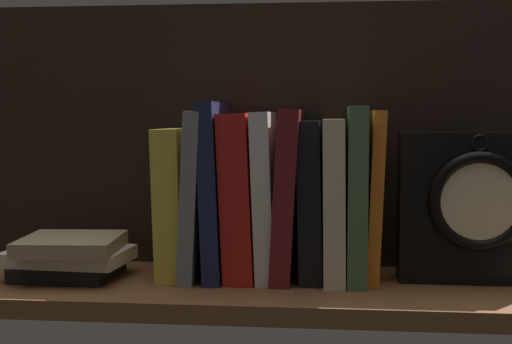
# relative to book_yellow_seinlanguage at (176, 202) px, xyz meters

# --- Properties ---
(ground_plane) EXTENTS (0.91, 0.27, 0.03)m
(ground_plane) POSITION_rel_book_yellow_seinlanguage_xyz_m (0.14, -0.04, -0.12)
(ground_plane) COLOR brown
(back_panel) EXTENTS (0.91, 0.01, 0.40)m
(back_panel) POSITION_rel_book_yellow_seinlanguage_xyz_m (0.14, 0.09, 0.09)
(back_panel) COLOR black
(back_panel) RESTS_ON ground_plane
(book_yellow_seinlanguage) EXTENTS (0.04, 0.14, 0.21)m
(book_yellow_seinlanguage) POSITION_rel_book_yellow_seinlanguage_xyz_m (0.00, 0.00, 0.00)
(book_yellow_seinlanguage) COLOR gold
(book_yellow_seinlanguage) RESTS_ON ground_plane
(book_gray_chess) EXTENTS (0.03, 0.17, 0.23)m
(book_gray_chess) POSITION_rel_book_yellow_seinlanguage_xyz_m (0.03, 0.00, 0.01)
(book_gray_chess) COLOR gray
(book_gray_chess) RESTS_ON ground_plane
(book_navy_bierce) EXTENTS (0.03, 0.17, 0.25)m
(book_navy_bierce) POSITION_rel_book_yellow_seinlanguage_xyz_m (0.06, 0.00, 0.02)
(book_navy_bierce) COLOR #192147
(book_navy_bierce) RESTS_ON ground_plane
(book_red_requiem) EXTENTS (0.05, 0.15, 0.23)m
(book_red_requiem) POSITION_rel_book_yellow_seinlanguage_xyz_m (0.09, 0.00, 0.01)
(book_red_requiem) COLOR red
(book_red_requiem) RESTS_ON ground_plane
(book_white_catcher) EXTENTS (0.04, 0.15, 0.23)m
(book_white_catcher) POSITION_rel_book_yellow_seinlanguage_xyz_m (0.13, 0.00, 0.01)
(book_white_catcher) COLOR silver
(book_white_catcher) RESTS_ON ground_plane
(book_maroon_dawkins) EXTENTS (0.04, 0.16, 0.24)m
(book_maroon_dawkins) POSITION_rel_book_yellow_seinlanguage_xyz_m (0.16, 0.00, 0.01)
(book_maroon_dawkins) COLOR maroon
(book_maroon_dawkins) RESTS_ON ground_plane
(book_black_skeptic) EXTENTS (0.04, 0.14, 0.22)m
(book_black_skeptic) POSITION_rel_book_yellow_seinlanguage_xyz_m (0.19, 0.00, 0.01)
(book_black_skeptic) COLOR black
(book_black_skeptic) RESTS_ON ground_plane
(book_cream_twain) EXTENTS (0.03, 0.16, 0.22)m
(book_cream_twain) POSITION_rel_book_yellow_seinlanguage_xyz_m (0.23, 0.00, 0.01)
(book_cream_twain) COLOR beige
(book_cream_twain) RESTS_ON ground_plane
(book_green_romantic) EXTENTS (0.03, 0.16, 0.24)m
(book_green_romantic) POSITION_rel_book_yellow_seinlanguage_xyz_m (0.26, 0.00, 0.02)
(book_green_romantic) COLOR #476B44
(book_green_romantic) RESTS_ON ground_plane
(book_orange_pandolfini) EXTENTS (0.03, 0.13, 0.24)m
(book_orange_pandolfini) POSITION_rel_book_yellow_seinlanguage_xyz_m (0.28, 0.00, 0.01)
(book_orange_pandolfini) COLOR orange
(book_orange_pandolfini) RESTS_ON ground_plane
(framed_clock) EXTENTS (0.21, 0.07, 0.21)m
(framed_clock) POSITION_rel_book_yellow_seinlanguage_xyz_m (0.42, -0.00, -0.00)
(framed_clock) COLOR black
(framed_clock) RESTS_ON ground_plane
(book_stack_side) EXTENTS (0.17, 0.14, 0.06)m
(book_stack_side) POSITION_rel_book_yellow_seinlanguage_xyz_m (-0.15, -0.04, -0.07)
(book_stack_side) COLOR black
(book_stack_side) RESTS_ON ground_plane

